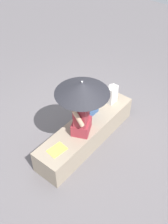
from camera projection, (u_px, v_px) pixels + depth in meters
ground_plane at (86, 141)px, 4.96m from camera, size 14.00×14.00×0.00m
stone_bench at (86, 132)px, 4.81m from camera, size 2.13×0.53×0.44m
person_seated at (81, 114)px, 4.27m from camera, size 0.51×0.40×0.90m
parasol at (82, 88)px, 3.93m from camera, size 0.84×0.84×1.03m
handbag_black at (112, 94)px, 4.97m from camera, size 0.21×0.16×0.37m
tote_bag_canvas at (92, 106)px, 4.73m from camera, size 0.26×0.20×0.38m
magazine at (57, 150)px, 4.22m from camera, size 0.30×0.23×0.01m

